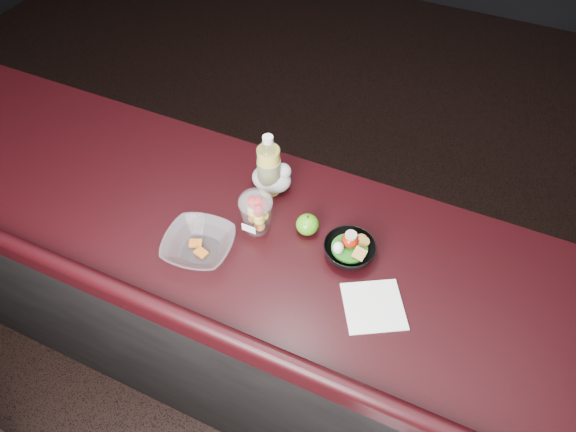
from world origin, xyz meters
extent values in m
plane|color=black|center=(0.00, 0.00, 0.00)|extent=(8.00, 8.00, 0.00)
cube|color=black|center=(0.00, 0.30, 0.49)|extent=(4.00, 0.65, 0.98)
cube|color=black|center=(0.00, 0.30, 1.00)|extent=(4.06, 0.71, 0.04)
cylinder|color=yellow|center=(-0.02, 0.47, 1.11)|extent=(0.07, 0.07, 0.18)
cylinder|color=white|center=(-0.02, 0.47, 1.11)|extent=(0.07, 0.07, 0.18)
cone|color=white|center=(-0.02, 0.47, 1.21)|extent=(0.07, 0.07, 0.03)
cylinder|color=white|center=(-0.02, 0.47, 1.24)|extent=(0.03, 0.03, 0.02)
cylinder|color=#072D99|center=(-0.02, 0.47, 1.11)|extent=(0.08, 0.08, 0.08)
ellipsoid|color=white|center=(0.01, 0.31, 1.14)|extent=(0.10, 0.10, 0.06)
ellipsoid|color=#2E760D|center=(0.16, 0.36, 1.05)|extent=(0.07, 0.07, 0.06)
cylinder|color=black|center=(0.16, 0.36, 1.09)|extent=(0.01, 0.01, 0.01)
ellipsoid|color=silver|center=(-0.02, 0.49, 1.06)|extent=(0.13, 0.11, 0.08)
sphere|color=silver|center=(0.01, 0.51, 1.09)|extent=(0.06, 0.06, 0.06)
imported|color=black|center=(0.31, 0.33, 1.04)|extent=(0.18, 0.18, 0.05)
cylinder|color=#0F470C|center=(0.31, 0.33, 1.05)|extent=(0.11, 0.11, 0.01)
ellipsoid|color=#A31607|center=(0.30, 0.34, 1.08)|extent=(0.05, 0.05, 0.04)
cylinder|color=beige|center=(0.30, 0.34, 1.10)|extent=(0.03, 0.03, 0.01)
ellipsoid|color=white|center=(0.28, 0.31, 1.07)|extent=(0.03, 0.03, 0.04)
imported|color=silver|center=(-0.10, 0.17, 1.05)|extent=(0.23, 0.23, 0.05)
cube|color=#990F0C|center=(-0.12, 0.18, 1.03)|extent=(0.05, 0.04, 0.01)
cube|color=#990F0C|center=(-0.09, 0.15, 1.03)|extent=(0.04, 0.04, 0.01)
cube|color=white|center=(0.43, 0.20, 1.02)|extent=(0.22, 0.22, 0.00)
camera|label=1|loc=(0.51, -0.55, 2.25)|focal=32.00mm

